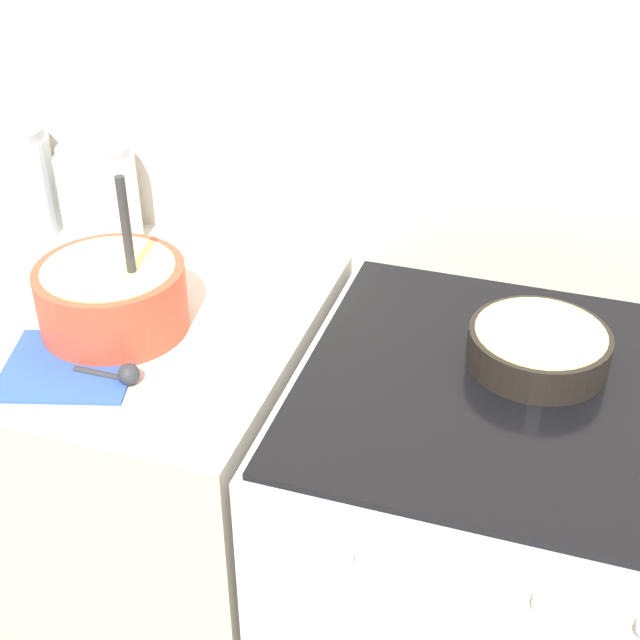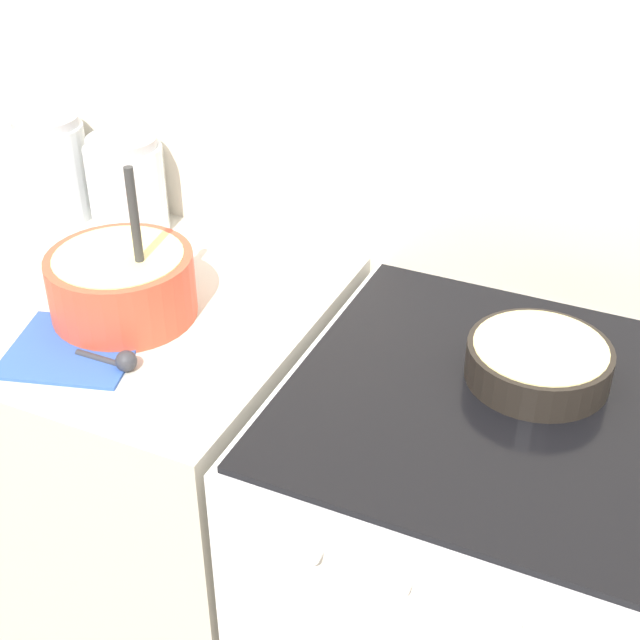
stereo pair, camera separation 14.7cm
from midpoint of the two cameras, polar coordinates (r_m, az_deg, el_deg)
The scene contains 9 objects.
wall_back at distance 1.70m, azimuth -0.04°, elevation 13.26°, with size 4.60×0.05×2.40m.
countertop_cabinet at distance 1.97m, azimuth -14.79°, elevation -10.52°, with size 0.80×0.68×0.90m.
stove at distance 1.76m, azimuth 8.90°, elevation -16.27°, with size 0.76×0.69×0.90m.
mixing_bowl at distance 1.60m, azimuth -15.78°, elevation 1.56°, with size 0.26×0.26×0.29m.
baking_pan at distance 1.49m, azimuth 11.10°, elevation -1.77°, with size 0.23×0.23×0.06m.
storage_jar_left at distance 1.99m, azimuth -20.77°, elevation 7.87°, with size 0.15×0.15×0.22m.
storage_jar_middle at distance 1.88m, azimuth -16.11°, elevation 7.18°, with size 0.16×0.16×0.21m.
recipe_page at distance 1.55m, azimuth -18.37°, elevation -2.88°, with size 0.26×0.25×0.01m.
measuring_spoon at distance 1.48m, azimuth -15.35°, elevation -3.47°, with size 0.12×0.04×0.04m.
Camera 1 is at (0.42, -0.84, 1.77)m, focal length 50.00 mm.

